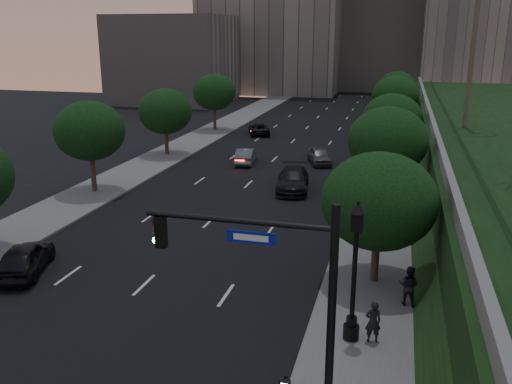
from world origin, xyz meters
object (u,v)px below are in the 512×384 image
(sedan_far_right, at_px, (319,156))
(sedan_far_left, at_px, (259,129))
(street_lamp, at_px, (354,278))
(pedestrian_b, at_px, (409,286))
(pedestrian_a, at_px, (373,322))
(sedan_mid_left, at_px, (246,156))
(pedestrian_c, at_px, (367,208))
(sedan_near_left, at_px, (25,258))
(sedan_near_right, at_px, (293,180))
(traffic_signal_mast, at_px, (293,314))

(sedan_far_right, bearing_deg, sedan_far_left, 106.09)
(street_lamp, bearing_deg, pedestrian_b, 57.81)
(pedestrian_a, height_order, pedestrian_b, pedestrian_b)
(sedan_mid_left, distance_m, pedestrian_b, 27.55)
(street_lamp, height_order, pedestrian_b, street_lamp)
(pedestrian_b, bearing_deg, sedan_mid_left, -42.95)
(sedan_far_right, xyz_separation_m, pedestrian_c, (5.12, -15.15, 0.34))
(sedan_mid_left, height_order, pedestrian_c, pedestrian_c)
(street_lamp, relative_size, pedestrian_c, 3.09)
(sedan_mid_left, distance_m, pedestrian_c, 17.77)
(sedan_near_left, bearing_deg, sedan_far_left, -111.19)
(street_lamp, height_order, sedan_mid_left, street_lamp)
(sedan_near_left, height_order, pedestrian_c, pedestrian_c)
(pedestrian_a, bearing_deg, sedan_near_right, -86.78)
(sedan_near_right, distance_m, sedan_far_right, 9.00)
(street_lamp, bearing_deg, sedan_far_left, 109.11)
(sedan_near_right, xyz_separation_m, pedestrian_c, (5.77, -6.17, 0.25))
(sedan_far_right, relative_size, pedestrian_c, 2.34)
(sedan_far_right, bearing_deg, sedan_mid_left, 175.01)
(sedan_mid_left, height_order, sedan_far_left, sedan_mid_left)
(sedan_near_right, relative_size, pedestrian_a, 3.39)
(sedan_near_left, height_order, sedan_near_right, sedan_near_right)
(street_lamp, height_order, sedan_near_right, street_lamp)
(sedan_far_right, height_order, pedestrian_a, pedestrian_a)
(sedan_near_right, xyz_separation_m, pedestrian_b, (8.17, -16.40, 0.22))
(street_lamp, relative_size, pedestrian_b, 3.21)
(sedan_mid_left, relative_size, sedan_far_left, 0.92)
(sedan_far_left, height_order, sedan_near_right, sedan_near_right)
(sedan_near_left, height_order, sedan_far_right, sedan_near_left)
(sedan_far_left, distance_m, sedan_near_right, 23.03)
(sedan_far_right, bearing_deg, pedestrian_a, -96.84)
(sedan_mid_left, bearing_deg, sedan_far_right, -172.93)
(traffic_signal_mast, xyz_separation_m, pedestrian_a, (2.11, 4.96, -2.70))
(pedestrian_a, bearing_deg, street_lamp, -16.94)
(sedan_far_left, bearing_deg, sedan_mid_left, 80.06)
(pedestrian_b, bearing_deg, sedan_far_left, -49.91)
(sedan_far_right, bearing_deg, pedestrian_b, -92.58)
(sedan_near_left, relative_size, sedan_far_right, 1.08)
(pedestrian_a, xyz_separation_m, pedestrian_c, (-1.11, 13.55, 0.09))
(sedan_near_left, bearing_deg, pedestrian_c, -162.67)
(sedan_far_right, xyz_separation_m, pedestrian_b, (7.52, -25.38, 0.30))
(sedan_mid_left, distance_m, sedan_far_left, 14.36)
(street_lamp, relative_size, sedan_near_right, 1.01)
(sedan_far_left, distance_m, sedan_far_right, 15.34)
(sedan_near_right, relative_size, pedestrian_b, 3.19)
(sedan_near_right, relative_size, sedan_far_right, 1.31)
(sedan_near_left, bearing_deg, street_lamp, 153.43)
(traffic_signal_mast, height_order, pedestrian_c, traffic_signal_mast)
(sedan_far_left, distance_m, pedestrian_c, 31.01)
(sedan_far_right, distance_m, pedestrian_b, 26.48)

